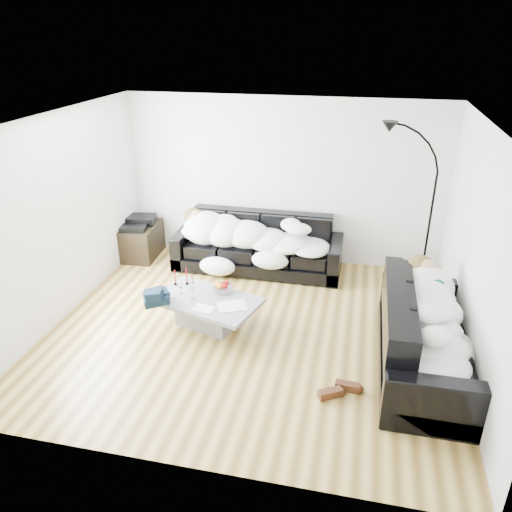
% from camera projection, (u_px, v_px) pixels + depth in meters
% --- Properties ---
extents(ground, '(5.00, 5.00, 0.00)m').
position_uv_depth(ground, '(251.00, 329.00, 6.37)').
color(ground, brown).
rests_on(ground, ground).
extents(wall_back, '(5.00, 0.02, 2.60)m').
position_uv_depth(wall_back, '(283.00, 182.00, 7.81)').
color(wall_back, silver).
rests_on(wall_back, ground).
extents(wall_left, '(0.02, 4.50, 2.60)m').
position_uv_depth(wall_left, '(58.00, 219.00, 6.31)').
color(wall_left, silver).
rests_on(wall_left, ground).
extents(wall_right, '(0.02, 4.50, 2.60)m').
position_uv_depth(wall_right, '(478.00, 255.00, 5.33)').
color(wall_right, silver).
rests_on(wall_right, ground).
extents(ceiling, '(5.00, 5.00, 0.00)m').
position_uv_depth(ceiling, '(250.00, 122.00, 5.27)').
color(ceiling, white).
rests_on(ceiling, ground).
extents(sofa_back, '(2.61, 0.90, 0.85)m').
position_uv_depth(sofa_back, '(258.00, 244.00, 7.79)').
color(sofa_back, black).
rests_on(sofa_back, ground).
extents(sofa_right, '(0.97, 2.25, 0.91)m').
position_uv_depth(sofa_right, '(427.00, 332.00, 5.49)').
color(sofa_right, black).
rests_on(sofa_right, ground).
extents(sleeper_back, '(2.20, 0.76, 0.44)m').
position_uv_depth(sleeper_back, '(257.00, 232.00, 7.66)').
color(sleeper_back, white).
rests_on(sleeper_back, sofa_back).
extents(sleeper_right, '(0.82, 1.93, 0.47)m').
position_uv_depth(sleeper_right, '(430.00, 317.00, 5.41)').
color(sleeper_right, white).
rests_on(sleeper_right, sofa_right).
extents(teal_cushion, '(0.42, 0.38, 0.20)m').
position_uv_depth(teal_cushion, '(420.00, 282.00, 6.01)').
color(teal_cushion, '#0B4D45').
rests_on(teal_cushion, sofa_right).
extents(coffee_table, '(1.47, 1.10, 0.38)m').
position_uv_depth(coffee_table, '(207.00, 312.00, 6.39)').
color(coffee_table, '#939699').
rests_on(coffee_table, ground).
extents(fruit_bowl, '(0.27, 0.27, 0.15)m').
position_uv_depth(fruit_bowl, '(223.00, 286.00, 6.46)').
color(fruit_bowl, white).
rests_on(fruit_bowl, coffee_table).
extents(wine_glass_a, '(0.10, 0.10, 0.18)m').
position_uv_depth(wine_glass_a, '(192.00, 285.00, 6.46)').
color(wine_glass_a, white).
rests_on(wine_glass_a, coffee_table).
extents(wine_glass_b, '(0.08, 0.08, 0.15)m').
position_uv_depth(wine_glass_b, '(181.00, 288.00, 6.40)').
color(wine_glass_b, white).
rests_on(wine_glass_b, coffee_table).
extents(wine_glass_c, '(0.08, 0.08, 0.18)m').
position_uv_depth(wine_glass_c, '(193.00, 292.00, 6.27)').
color(wine_glass_c, white).
rests_on(wine_glass_c, coffee_table).
extents(candle_left, '(0.04, 0.04, 0.21)m').
position_uv_depth(candle_left, '(175.00, 278.00, 6.61)').
color(candle_left, maroon).
rests_on(candle_left, coffee_table).
extents(candle_right, '(0.05, 0.05, 0.23)m').
position_uv_depth(candle_right, '(187.00, 276.00, 6.62)').
color(candle_right, maroon).
rests_on(candle_right, coffee_table).
extents(newspaper_a, '(0.44, 0.40, 0.01)m').
position_uv_depth(newspaper_a, '(232.00, 306.00, 6.14)').
color(newspaper_a, silver).
rests_on(newspaper_a, coffee_table).
extents(newspaper_b, '(0.28, 0.22, 0.01)m').
position_uv_depth(newspaper_b, '(204.00, 308.00, 6.08)').
color(newspaper_b, silver).
rests_on(newspaper_b, coffee_table).
extents(navy_jacket, '(0.42, 0.40, 0.16)m').
position_uv_depth(navy_jacket, '(156.00, 293.00, 6.13)').
color(navy_jacket, black).
rests_on(navy_jacket, coffee_table).
extents(shoes, '(0.52, 0.44, 0.10)m').
position_uv_depth(shoes, '(338.00, 390.00, 5.24)').
color(shoes, '#472311').
rests_on(shoes, ground).
extents(av_cabinet, '(0.59, 0.82, 0.55)m').
position_uv_depth(av_cabinet, '(141.00, 241.00, 8.29)').
color(av_cabinet, black).
rests_on(av_cabinet, ground).
extents(stereo, '(0.49, 0.41, 0.13)m').
position_uv_depth(stereo, '(139.00, 222.00, 8.15)').
color(stereo, black).
rests_on(stereo, av_cabinet).
extents(floor_lamp, '(0.81, 0.54, 2.07)m').
position_uv_depth(floor_lamp, '(431.00, 216.00, 7.18)').
color(floor_lamp, black).
rests_on(floor_lamp, ground).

